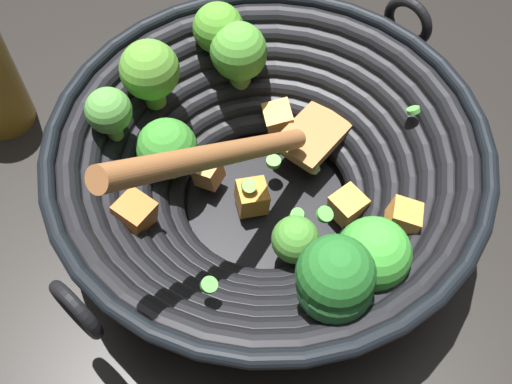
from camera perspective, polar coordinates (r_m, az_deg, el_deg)
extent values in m
plane|color=black|center=(0.60, 0.96, -1.44)|extent=(4.00, 4.00, 0.00)
cylinder|color=black|center=(0.60, 0.97, -1.20)|extent=(0.16, 0.16, 0.01)
torus|color=black|center=(0.59, 0.99, -0.34)|extent=(0.21, 0.21, 0.02)
torus|color=black|center=(0.58, 1.01, 0.29)|extent=(0.23, 0.23, 0.02)
torus|color=black|center=(0.57, 1.03, 0.95)|extent=(0.26, 0.26, 0.02)
torus|color=black|center=(0.56, 1.04, 1.62)|extent=(0.29, 0.29, 0.02)
torus|color=black|center=(0.55, 1.06, 2.32)|extent=(0.31, 0.31, 0.02)
torus|color=black|center=(0.54, 1.08, 3.05)|extent=(0.34, 0.34, 0.02)
torus|color=black|center=(0.53, 1.10, 3.80)|extent=(0.37, 0.37, 0.02)
torus|color=black|center=(0.52, 1.12, 4.58)|extent=(0.39, 0.39, 0.01)
torus|color=black|center=(0.64, 14.05, 15.23)|extent=(0.03, 0.05, 0.05)
torus|color=black|center=(0.46, -16.50, -10.57)|extent=(0.03, 0.05, 0.05)
cylinder|color=#7EC052|center=(0.47, 7.05, -9.32)|extent=(0.02, 0.03, 0.02)
sphere|color=#226A26|center=(0.44, 7.48, -7.69)|extent=(0.06, 0.06, 0.06)
cylinder|color=#83B350|center=(0.56, -13.13, 5.73)|extent=(0.02, 0.02, 0.02)
sphere|color=#559D41|center=(0.54, -13.66, 7.43)|extent=(0.04, 0.04, 0.04)
cylinder|color=#6FB13E|center=(0.59, -7.95, 2.10)|extent=(0.02, 0.02, 0.02)
sphere|color=#398D2D|center=(0.56, -8.35, 4.05)|extent=(0.06, 0.06, 0.06)
cylinder|color=#6AA13C|center=(0.63, -3.43, 13.19)|extent=(0.02, 0.02, 0.01)
sphere|color=#549F2E|center=(0.61, -3.57, 15.09)|extent=(0.05, 0.05, 0.05)
cylinder|color=#71A940|center=(0.59, -9.47, 8.96)|extent=(0.02, 0.02, 0.02)
sphere|color=#599931|center=(0.56, -9.95, 11.22)|extent=(0.05, 0.05, 0.05)
cylinder|color=#75A73A|center=(0.62, -1.60, 11.04)|extent=(0.03, 0.03, 0.02)
sphere|color=#52A036|center=(0.60, -1.67, 13.13)|extent=(0.06, 0.06, 0.06)
cylinder|color=#8AB35B|center=(0.63, -1.50, 10.75)|extent=(0.03, 0.03, 0.02)
sphere|color=green|center=(0.60, -1.57, 12.93)|extent=(0.06, 0.06, 0.06)
cylinder|color=#7AC04E|center=(0.48, 6.97, -10.22)|extent=(0.03, 0.03, 0.02)
sphere|color=#2F7736|center=(0.45, 7.39, -8.69)|extent=(0.06, 0.06, 0.06)
cylinder|color=#679F3C|center=(0.50, 10.39, -7.32)|extent=(0.04, 0.03, 0.02)
sphere|color=green|center=(0.48, 10.95, -5.76)|extent=(0.06, 0.06, 0.06)
cylinder|color=#5F9435|center=(0.55, 3.57, -5.67)|extent=(0.02, 0.02, 0.02)
sphere|color=#458A2F|center=(0.53, 3.71, -4.47)|extent=(0.04, 0.04, 0.04)
cube|color=#C77F2B|center=(0.57, -0.40, -0.45)|extent=(0.04, 0.04, 0.03)
cube|color=#C6892E|center=(0.57, 8.65, -1.39)|extent=(0.03, 0.03, 0.03)
cube|color=gold|center=(0.62, 2.14, 6.90)|extent=(0.04, 0.04, 0.03)
cube|color=orange|center=(0.52, 13.64, -2.40)|extent=(0.04, 0.04, 0.03)
cube|color=#D38B4A|center=(0.58, -4.51, 1.79)|extent=(0.03, 0.03, 0.03)
cube|color=#C16425|center=(0.53, -11.36, -2.04)|extent=(0.04, 0.04, 0.04)
cylinder|color=#56B247|center=(0.45, -4.43, -8.70)|extent=(0.02, 0.02, 0.01)
cylinder|color=#56B247|center=(0.54, 6.46, -2.10)|extent=(0.02, 0.02, 0.01)
cylinder|color=#6BC651|center=(0.58, 1.65, 2.87)|extent=(0.02, 0.02, 0.01)
cylinder|color=#99D166|center=(0.55, -0.80, 0.81)|extent=(0.02, 0.02, 0.01)
cylinder|color=#99D166|center=(0.58, 5.30, 2.59)|extent=(0.02, 0.02, 0.01)
cylinder|color=#56B247|center=(0.57, 14.55, 7.42)|extent=(0.01, 0.01, 0.01)
cylinder|color=#56B247|center=(0.56, 3.93, -2.13)|extent=(0.02, 0.02, 0.01)
cylinder|color=#99D166|center=(0.59, 5.71, 1.91)|extent=(0.01, 0.01, 0.01)
cube|color=#9E6B38|center=(0.60, 5.32, 5.30)|extent=(0.08, 0.07, 0.01)
cylinder|color=#A76839|center=(0.46, -3.23, 3.56)|extent=(0.21, 0.10, 0.18)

